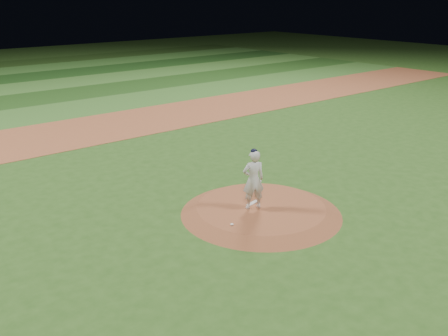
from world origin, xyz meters
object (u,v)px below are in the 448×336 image
at_px(pitching_rubber, 253,203).
at_px(rosin_bag, 232,224).
at_px(pitchers_mound, 261,210).
at_px(pitcher_on_mound, 253,179).

height_order(pitching_rubber, rosin_bag, rosin_bag).
bearing_deg(pitchers_mound, pitcher_on_mound, 163.27).
xyz_separation_m(pitchers_mound, rosin_bag, (-1.71, -0.48, 0.16)).
xyz_separation_m(pitching_rubber, rosin_bag, (-1.66, -0.86, 0.02)).
bearing_deg(rosin_bag, pitcher_on_mound, 22.08).
distance_m(pitchers_mound, rosin_bag, 1.78).
height_order(pitchers_mound, pitcher_on_mound, pitcher_on_mound).
height_order(pitchers_mound, rosin_bag, rosin_bag).
bearing_deg(pitching_rubber, pitcher_on_mound, -143.66).
bearing_deg(pitcher_on_mound, pitching_rubber, 48.82).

